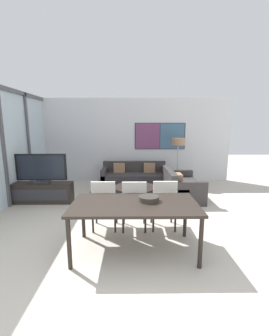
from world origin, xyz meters
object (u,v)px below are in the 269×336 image
dining_chair_left (104,202)px  sofa_main (134,178)px  dining_chair_centre (134,203)px  tv_console (43,193)px  fruit_bowl (149,198)px  dining_chair_right (164,202)px  television (41,168)px  coffee_table (135,190)px  floor_lamp (178,144)px  sofa_side (180,188)px  dining_table (135,207)px

dining_chair_left → sofa_main: bearing=79.3°
sofa_main → dining_chair_centre: (-0.04, -3.11, 0.27)m
tv_console → dining_chair_centre: (2.28, -1.57, 0.28)m
fruit_bowl → dining_chair_right: bearing=63.0°
television → sofa_main: (2.32, 1.54, -0.60)m
coffee_table → floor_lamp: size_ratio=0.71×
sofa_side → dining_chair_right: 2.04m
coffee_table → floor_lamp: bearing=46.6°
sofa_main → dining_chair_right: dining_chair_right is taller
television → sofa_main: television is taller
coffee_table → fruit_bowl: bearing=-85.6°
dining_chair_left → floor_lamp: 3.82m
coffee_table → dining_chair_left: (-0.58, -1.72, 0.27)m
dining_chair_left → dining_chair_centre: 0.55m
sofa_main → floor_lamp: bearing=3.9°
sofa_main → dining_table: dining_table is taller
television → sofa_side: bearing=5.8°
sofa_side → dining_chair_left: dining_chair_left is taller
television → dining_chair_centre: 2.79m
tv_console → dining_chair_right: dining_chair_right is taller
dining_table → floor_lamp: floor_lamp is taller
dining_table → dining_chair_centre: (0.00, 0.69, -0.17)m
dining_chair_left → floor_lamp: (1.96, 3.18, 0.79)m
sofa_main → dining_table: 3.82m
coffee_table → dining_chair_left: dining_chair_left is taller
floor_lamp → dining_chair_centre: bearing=-113.9°
dining_chair_centre → dining_chair_right: same height
dining_chair_centre → dining_table: bearing=-90.0°
dining_chair_left → television: bearing=138.2°
tv_console → dining_chair_centre: bearing=-34.6°
television → sofa_side: size_ratio=0.83×
tv_console → sofa_main: size_ratio=0.71×
sofa_side → fruit_bowl: size_ratio=4.87×
sofa_main → dining_chair_centre: size_ratio=2.14×
floor_lamp → dining_table: bearing=-110.0°
dining_table → dining_chair_centre: 0.71m
fruit_bowl → tv_console: bearing=138.9°
floor_lamp → dining_chair_right: bearing=-105.5°
television → fruit_bowl: size_ratio=4.03×
tv_console → coffee_table: 2.32m
tv_console → dining_chair_right: size_ratio=1.53×
television → floor_lamp: bearing=23.8°
dining_chair_left → dining_table: bearing=-52.6°
dining_chair_centre → dining_chair_right: bearing=4.0°
television → dining_table: bearing=-44.8°
sofa_side → dining_table: (-1.25, -2.62, 0.44)m
coffee_table → floor_lamp: (1.38, 1.46, 1.06)m
sofa_side → floor_lamp: bearing=-7.8°
sofa_side → dining_chair_centre: dining_chair_centre is taller
fruit_bowl → floor_lamp: 4.02m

